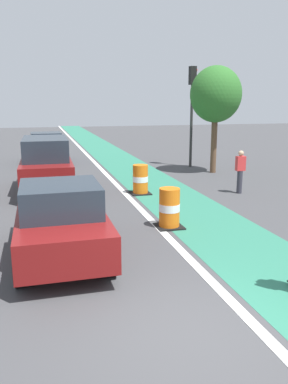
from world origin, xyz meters
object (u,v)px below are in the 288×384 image
at_px(parked_sedan_nearest, 61,221).
at_px(traffic_light_corner, 192,99).
at_px(parked_suv_second, 46,164).
at_px(traffic_barrel_mid, 140,180).
at_px(traffic_barrel_front, 169,208).
at_px(parked_sedan_third, 46,148).
at_px(pedestrian_crossing, 240,171).
at_px(street_tree_sidewalk, 216,95).

relative_size(parked_sedan_nearest, traffic_light_corner, 0.80).
relative_size(parked_suv_second, traffic_barrel_mid, 4.25).
relative_size(traffic_barrel_front, traffic_light_corner, 0.21).
height_order(parked_sedan_nearest, traffic_light_corner, traffic_light_corner).
bearing_deg(traffic_light_corner, parked_sedan_nearest, -124.11).
height_order(parked_suv_second, parked_sedan_third, parked_suv_second).
bearing_deg(parked_suv_second, parked_sedan_third, 88.43).
relative_size(traffic_barrel_mid, pedestrian_crossing, 0.68).
height_order(parked_sedan_nearest, pedestrian_crossing, parked_sedan_nearest).
distance_m(parked_sedan_third, street_tree_sidewalk, 9.80).
height_order(parked_suv_second, traffic_barrel_mid, parked_suv_second).
xyz_separation_m(parked_suv_second, pedestrian_crossing, (6.95, -2.37, -0.17)).
bearing_deg(traffic_barrel_front, parked_sedan_nearest, -154.75).
bearing_deg(pedestrian_crossing, parked_sedan_third, 124.79).
xyz_separation_m(pedestrian_crossing, street_tree_sidewalk, (0.93, 4.34, 2.80)).
distance_m(parked_suv_second, traffic_barrel_front, 6.40).
xyz_separation_m(traffic_barrel_front, traffic_light_corner, (4.41, 9.50, 2.97)).
bearing_deg(traffic_light_corner, street_tree_sidewalk, -78.60).
xyz_separation_m(parked_suv_second, traffic_light_corner, (7.49, 3.92, 2.47)).
height_order(traffic_barrel_mid, traffic_light_corner, traffic_light_corner).
bearing_deg(parked_suv_second, pedestrian_crossing, -18.79).
distance_m(parked_sedan_third, traffic_barrel_mid, 9.38).
bearing_deg(traffic_light_corner, parked_sedan_third, 154.76).
distance_m(traffic_light_corner, street_tree_sidewalk, 1.99).
relative_size(parked_sedan_nearest, traffic_barrel_front, 3.76).
height_order(traffic_barrel_mid, pedestrian_crossing, pedestrian_crossing).
height_order(traffic_barrel_front, traffic_barrel_mid, same).
xyz_separation_m(parked_suv_second, parked_sedan_third, (0.20, 7.35, -0.20)).
height_order(parked_sedan_nearest, traffic_barrel_front, parked_sedan_nearest).
relative_size(traffic_barrel_mid, traffic_light_corner, 0.21).
height_order(traffic_barrel_mid, street_tree_sidewalk, street_tree_sidewalk).
xyz_separation_m(parked_sedan_nearest, parked_suv_second, (-0.11, 6.98, 0.20)).
xyz_separation_m(parked_suv_second, street_tree_sidewalk, (7.89, 1.97, 2.63)).
relative_size(parked_suv_second, traffic_barrel_front, 4.25).
bearing_deg(traffic_barrel_front, traffic_barrel_mid, 86.41).
height_order(traffic_light_corner, pedestrian_crossing, traffic_light_corner).
relative_size(parked_sedan_third, traffic_barrel_front, 3.80).
bearing_deg(street_tree_sidewalk, traffic_barrel_mid, -142.75).
bearing_deg(traffic_barrel_front, street_tree_sidewalk, 57.56).
height_order(parked_sedan_third, street_tree_sidewalk, street_tree_sidewalk).
distance_m(traffic_barrel_mid, pedestrian_crossing, 3.73).
relative_size(parked_sedan_nearest, street_tree_sidewalk, 0.82).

